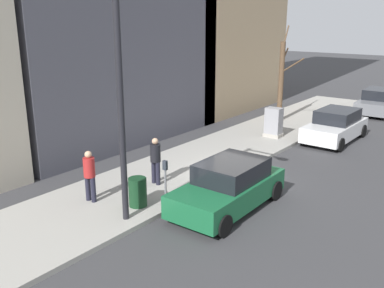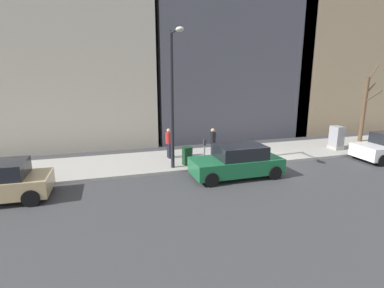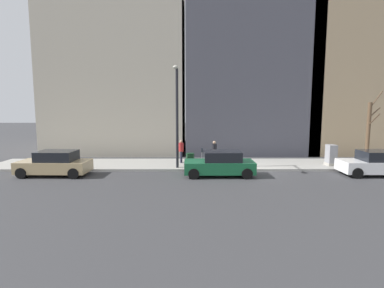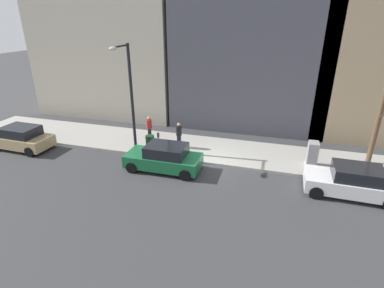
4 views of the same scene
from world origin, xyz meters
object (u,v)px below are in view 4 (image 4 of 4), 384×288
object	(u,v)px
utility_box	(312,154)
streetlamp	(129,91)
parked_car_white	(352,182)
pedestrian_midblock	(149,127)
parking_meter	(158,141)
office_block_center	(257,20)
parked_car_green	(164,158)
trash_bin	(150,142)
parked_car_tan	(20,138)
bare_tree	(378,126)
pedestrian_near_meter	(179,134)

from	to	relation	value
utility_box	streetlamp	xyz separation A→B (m)	(-1.02, 10.62, 3.17)
parked_car_white	pedestrian_midblock	bearing A→B (deg)	74.98
utility_box	parked_car_white	bearing A→B (deg)	-146.00
parking_meter	parked_car_white	bearing A→B (deg)	-98.58
parking_meter	office_block_center	world-z (taller)	office_block_center
parked_car_green	trash_bin	world-z (taller)	parked_car_green
parked_car_tan	bare_tree	distance (m)	21.66
parking_meter	utility_box	bearing A→B (deg)	-84.59
office_block_center	parking_meter	bearing A→B (deg)	157.36
parked_car_green	trash_bin	xyz separation A→B (m)	(2.15, 1.81, -0.14)
parked_car_white	parked_car_green	size ratio (longest dim) A/B	1.00
bare_tree	pedestrian_midblock	bearing A→B (deg)	91.09
parked_car_green	office_block_center	bearing A→B (deg)	-15.90
trash_bin	pedestrian_midblock	xyz separation A→B (m)	(1.43, 0.66, 0.49)
parking_meter	pedestrian_near_meter	xyz separation A→B (m)	(1.23, -0.91, 0.11)
streetlamp	trash_bin	world-z (taller)	streetlamp
parked_car_white	pedestrian_midblock	world-z (taller)	pedestrian_midblock
parked_car_white	pedestrian_near_meter	size ratio (longest dim) A/B	2.55
utility_box	parked_car_green	bearing A→B (deg)	107.81
utility_box	trash_bin	distance (m)	9.77
trash_bin	office_block_center	bearing A→B (deg)	-27.12
bare_tree	pedestrian_midblock	size ratio (longest dim) A/B	3.13
trash_bin	office_block_center	size ratio (longest dim) A/B	0.06
parked_car_green	office_block_center	size ratio (longest dim) A/B	0.27
pedestrian_near_meter	office_block_center	world-z (taller)	office_block_center
trash_bin	office_block_center	distance (m)	13.50
office_block_center	bare_tree	bearing A→B (deg)	-137.61
trash_bin	pedestrian_near_meter	size ratio (longest dim) A/B	0.54
bare_tree	parking_meter	bearing A→B (deg)	99.92
parked_car_tan	pedestrian_near_meter	xyz separation A→B (m)	(2.80, -9.95, 0.35)
parked_car_tan	bare_tree	world-z (taller)	bare_tree
utility_box	office_block_center	xyz separation A→B (m)	(9.81, 4.53, 6.87)
parked_car_green	utility_box	size ratio (longest dim) A/B	2.95
parking_meter	pedestrian_midblock	world-z (taller)	pedestrian_midblock
pedestrian_near_meter	pedestrian_midblock	xyz separation A→B (m)	(0.64, 2.35, 0.00)
parking_meter	pedestrian_near_meter	distance (m)	1.53
parking_meter	streetlamp	world-z (taller)	streetlamp
parked_car_white	parking_meter	xyz separation A→B (m)	(1.60, 10.63, 0.24)
parking_meter	parked_car_tan	bearing A→B (deg)	99.82
parked_car_tan	office_block_center	world-z (taller)	office_block_center
pedestrian_near_meter	streetlamp	bearing A→B (deg)	128.75
utility_box	pedestrian_near_meter	world-z (taller)	pedestrian_near_meter
utility_box	bare_tree	world-z (taller)	bare_tree
pedestrian_midblock	office_block_center	size ratio (longest dim) A/B	0.11
trash_bin	pedestrian_near_meter	xyz separation A→B (m)	(0.78, -1.69, 0.49)
parked_car_tan	streetlamp	bearing A→B (deg)	-77.57
parked_car_green	office_block_center	distance (m)	14.61
parked_car_green	pedestrian_near_meter	xyz separation A→B (m)	(2.94, 0.12, 0.35)
parked_car_tan	bare_tree	size ratio (longest dim) A/B	0.82
utility_box	pedestrian_midblock	distance (m)	10.47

